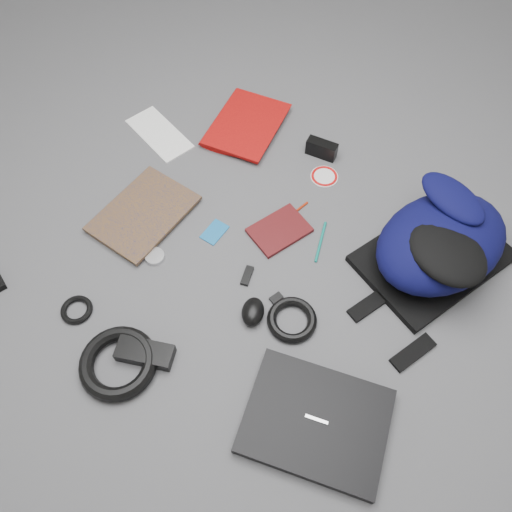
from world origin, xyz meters
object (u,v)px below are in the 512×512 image
Objects in this scene: compact_camera at (322,149)px; backpack at (441,242)px; power_brick at (145,353)px; textbook_red at (218,116)px; mouse at (253,312)px; comic_book at (117,198)px; dvd_case at (279,230)px; laptop at (316,421)px.

backpack is at bearing -28.40° from compact_camera.
power_brick is at bearing -104.75° from backpack.
mouse reaches higher than textbook_red.
mouse reaches higher than comic_book.
compact_camera reaches higher than dvd_case.
laptop is 0.55m from dvd_case.
compact_camera is (-0.46, 0.16, -0.06)m from backpack.
backpack is 0.95m from comic_book.
backpack is 0.83m from power_brick.
power_brick is (-0.16, -0.24, -0.00)m from mouse.
textbook_red is (-0.83, 0.10, -0.08)m from backpack.
mouse is (-0.32, -0.43, -0.07)m from backpack.
dvd_case is (0.47, 0.18, -0.00)m from comic_book.
comic_book is 0.50m from dvd_case.
compact_camera is 1.19× the size of mouse.
laptop is 3.32× the size of compact_camera.
backpack is 5.28× the size of mouse.
backpack is at bearing 42.29° from dvd_case.
mouse is (0.09, -0.26, 0.02)m from dvd_case.
laptop is at bearing -14.47° from comic_book.
textbook_red is at bearing 85.25° from comic_book.
comic_book is at bearing 146.73° from mouse.
compact_camera reaches higher than power_brick.
textbook_red is 0.45m from comic_book.
comic_book is 0.52m from power_brick.
power_brick reaches higher than dvd_case.
laptop is 2.28× the size of power_brick.
mouse is at bearing -85.11° from compact_camera.
comic_book is 0.56m from mouse.
backpack is 1.34× the size of laptop.
compact_camera reaches higher than comic_book.
comic_book is 3.53× the size of mouse.
power_brick is (-0.07, -0.51, 0.01)m from dvd_case.
comic_book is (-0.84, 0.23, -0.01)m from laptop.
textbook_red is 0.86m from power_brick.
textbook_red is 3.46× the size of mouse.
backpack is 1.50× the size of comic_book.
laptop is 1.04m from textbook_red.
backpack is 3.06× the size of power_brick.
mouse is at bearing 34.30° from power_brick.
mouse is 0.58× the size of power_brick.
power_brick is at bearing -38.66° from comic_book.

